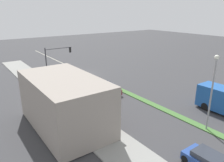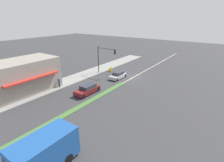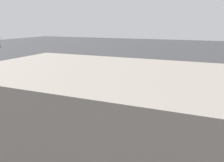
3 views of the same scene
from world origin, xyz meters
name	(u,v)px [view 3 (image 3 of 3)]	position (x,y,z in m)	size (l,w,h in m)	color
ground_plane	(187,109)	(0.00, 18.00, 0.00)	(160.00, 160.00, 0.00)	#38383A
lane_marking_center	(19,85)	(0.00, 0.00, 0.00)	(0.16, 60.00, 0.01)	beige
building_corner_store	(119,139)	(11.00, 16.26, 2.65)	(6.44, 10.66, 5.06)	gray
pedestrian	(68,124)	(7.80, 11.86, 0.98)	(0.34, 0.34, 1.63)	#282D42
sedan_silver	(18,87)	(2.20, 2.17, 0.62)	(1.74, 3.81, 1.32)	#B7BABF
sedan_maroon	(97,98)	(2.20, 10.91, 0.68)	(1.80, 4.36, 1.43)	maroon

